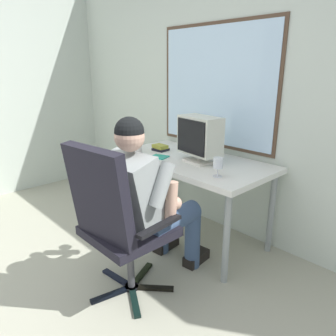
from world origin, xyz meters
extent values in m
cube|color=beige|center=(0.00, 2.19, 1.32)|extent=(4.89, 0.06, 2.63)
cube|color=#4C3828|center=(-0.20, 2.16, 1.33)|extent=(1.28, 0.01, 1.09)
cube|color=silver|center=(-0.20, 2.15, 1.33)|extent=(1.22, 0.02, 1.03)
cylinder|color=gray|center=(-0.76, 1.46, 0.35)|extent=(0.05, 0.05, 0.70)
cylinder|color=gray|center=(0.51, 1.46, 0.35)|extent=(0.05, 0.05, 0.70)
cylinder|color=gray|center=(-0.76, 2.07, 0.35)|extent=(0.05, 0.05, 0.70)
cylinder|color=gray|center=(0.51, 2.07, 0.35)|extent=(0.05, 0.05, 0.70)
cube|color=silver|center=(-0.13, 1.76, 0.72)|extent=(1.40, 0.74, 0.04)
cube|color=black|center=(-0.04, 0.91, 0.01)|extent=(0.30, 0.08, 0.02)
cube|color=black|center=(0.08, 0.78, 0.01)|extent=(0.10, 0.30, 0.02)
cube|color=black|center=(0.24, 0.85, 0.01)|extent=(0.28, 0.19, 0.02)
cube|color=black|center=(0.22, 1.02, 0.01)|extent=(0.25, 0.23, 0.02)
cube|color=black|center=(0.05, 1.06, 0.01)|extent=(0.16, 0.29, 0.02)
cylinder|color=black|center=(0.11, 0.92, 0.01)|extent=(0.10, 0.10, 0.02)
cylinder|color=#3F3F44|center=(0.11, 0.92, 0.23)|extent=(0.05, 0.05, 0.41)
cube|color=black|center=(0.11, 0.92, 0.45)|extent=(0.51, 0.51, 0.06)
cube|color=black|center=(0.13, 0.70, 0.78)|extent=(0.50, 0.20, 0.59)
cube|color=black|center=(0.38, 0.95, 0.58)|extent=(0.09, 0.36, 0.02)
cube|color=black|center=(-0.17, 0.89, 0.58)|extent=(0.09, 0.36, 0.02)
cylinder|color=#374D6E|center=(0.24, 1.20, 0.48)|extent=(0.20, 0.48, 0.15)
cylinder|color=#374D6E|center=(0.22, 1.43, 0.24)|extent=(0.12, 0.12, 0.48)
cube|color=black|center=(0.21, 1.49, 0.04)|extent=(0.13, 0.25, 0.08)
cylinder|color=#374D6E|center=(-0.08, 1.17, 0.48)|extent=(0.20, 0.48, 0.15)
cylinder|color=#374D6E|center=(-0.10, 1.40, 0.24)|extent=(0.12, 0.12, 0.48)
cube|color=black|center=(-0.11, 1.46, 0.04)|extent=(0.13, 0.25, 0.08)
cube|color=gray|center=(0.11, 0.95, 0.72)|extent=(0.41, 0.36, 0.52)
sphere|color=tan|center=(0.11, 0.95, 1.09)|extent=(0.19, 0.19, 0.19)
sphere|color=black|center=(0.11, 0.95, 1.12)|extent=(0.19, 0.19, 0.19)
cylinder|color=gray|center=(0.32, 1.03, 0.81)|extent=(0.11, 0.22, 0.29)
cylinder|color=tan|center=(0.31, 1.11, 0.68)|extent=(0.09, 0.11, 0.27)
sphere|color=tan|center=(0.31, 1.15, 0.65)|extent=(0.09, 0.09, 0.09)
cylinder|color=gray|center=(-0.12, 0.98, 0.81)|extent=(0.11, 0.19, 0.29)
cylinder|color=tan|center=(-0.13, 1.12, 0.77)|extent=(0.09, 0.15, 0.27)
sphere|color=tan|center=(-0.14, 1.21, 0.83)|extent=(0.09, 0.09, 0.09)
cube|color=beige|center=(-0.02, 1.76, 0.75)|extent=(0.26, 0.22, 0.02)
cylinder|color=beige|center=(-0.02, 1.76, 0.78)|extent=(0.04, 0.04, 0.05)
cube|color=beige|center=(-0.02, 1.76, 0.97)|extent=(0.40, 0.24, 0.31)
cube|color=black|center=(-0.03, 1.66, 0.97)|extent=(0.33, 0.05, 0.27)
cylinder|color=silver|center=(0.32, 1.57, 0.74)|extent=(0.07, 0.07, 0.00)
cylinder|color=silver|center=(0.32, 1.57, 0.78)|extent=(0.01, 0.01, 0.06)
cylinder|color=silver|center=(0.32, 1.57, 0.84)|extent=(0.07, 0.07, 0.08)
cylinder|color=#55050F|center=(0.32, 1.57, 0.82)|extent=(0.07, 0.07, 0.03)
cube|color=black|center=(-0.52, 1.78, 0.75)|extent=(0.14, 0.13, 0.02)
cube|color=#999832|center=(-0.53, 1.78, 0.78)|extent=(0.14, 0.10, 0.03)
cube|color=#149883|center=(-0.35, 1.61, 0.75)|extent=(0.17, 0.16, 0.01)
cylinder|color=silver|center=(-0.63, 1.58, 0.79)|extent=(0.09, 0.09, 0.10)
camera|label=1|loc=(1.67, -0.20, 1.49)|focal=34.18mm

